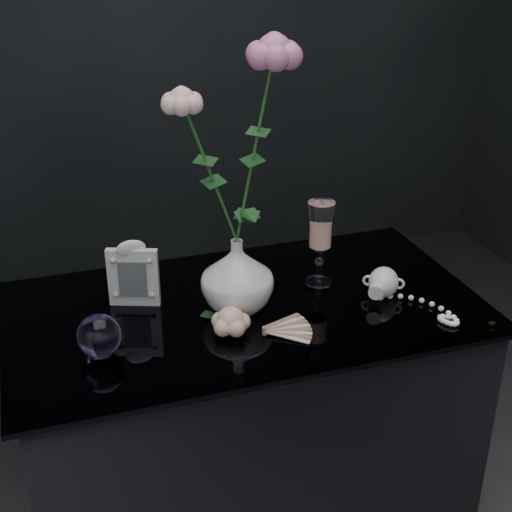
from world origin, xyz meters
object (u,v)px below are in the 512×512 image
object	(u,v)px
loose_rose	(231,321)
pearl_jar	(384,281)
vase	(237,276)
paperweight	(99,336)
picture_frame	(133,273)
wine_glass	(320,244)

from	to	relation	value
loose_rose	pearl_jar	xyz separation A→B (m)	(0.38, 0.05, 0.00)
vase	paperweight	xyz separation A→B (m)	(-0.31, -0.09, -0.04)
picture_frame	paperweight	xyz separation A→B (m)	(-0.10, -0.18, -0.04)
wine_glass	picture_frame	xyz separation A→B (m)	(-0.43, 0.04, -0.02)
wine_glass	pearl_jar	size ratio (longest dim) A/B	0.84
paperweight	pearl_jar	distance (m)	0.65
pearl_jar	picture_frame	bearing A→B (deg)	-162.18
wine_glass	loose_rose	distance (m)	0.31
vase	paperweight	size ratio (longest dim) A/B	1.92
loose_rose	paperweight	bearing A→B (deg)	-176.87
vase	picture_frame	xyz separation A→B (m)	(-0.21, 0.09, -0.00)
picture_frame	pearl_jar	xyz separation A→B (m)	(0.55, -0.13, -0.04)
paperweight	loose_rose	world-z (taller)	paperweight
loose_rose	pearl_jar	distance (m)	0.38
vase	pearl_jar	world-z (taller)	vase
vase	paperweight	bearing A→B (deg)	-164.52
picture_frame	paperweight	size ratio (longest dim) A/B	1.82
paperweight	pearl_jar	size ratio (longest dim) A/B	0.35
pearl_jar	wine_glass	bearing A→B (deg)	172.31
paperweight	pearl_jar	bearing A→B (deg)	3.90
loose_rose	picture_frame	bearing A→B (deg)	136.80
wine_glass	loose_rose	xyz separation A→B (m)	(-0.26, -0.15, -0.07)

